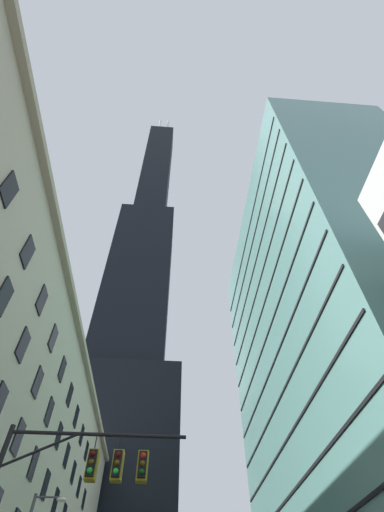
# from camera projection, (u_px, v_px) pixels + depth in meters

# --- Properties ---
(dark_skyscraper) EXTENTS (28.23, 28.23, 230.56)m
(dark_skyscraper) POSITION_uv_depth(u_px,v_px,m) (133.00, 325.00, 106.40)
(dark_skyscraper) COLOR black
(dark_skyscraper) RESTS_ON ground
(glass_office_midrise) EXTENTS (16.02, 39.01, 54.29)m
(glass_office_midrise) POSITION_uv_depth(u_px,v_px,m) (334.00, 345.00, 43.06)
(glass_office_midrise) COLOR slate
(glass_office_midrise) RESTS_ON ground
(traffic_signal_mast) EXTENTS (6.98, 0.63, 7.82)m
(traffic_signal_mast) POSITION_uv_depth(u_px,v_px,m) (76.00, 488.00, 12.74)
(traffic_signal_mast) COLOR black
(traffic_signal_mast) RESTS_ON sidewalk_left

